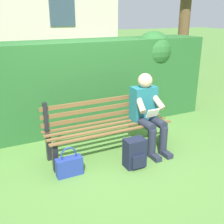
{
  "coord_description": "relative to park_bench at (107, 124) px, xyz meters",
  "views": [
    {
      "loc": [
        1.61,
        3.36,
        1.99
      ],
      "look_at": [
        0.0,
        0.1,
        0.68
      ],
      "focal_mm": 43.89,
      "sensor_mm": 36.0,
      "label": 1
    }
  ],
  "objects": [
    {
      "name": "ground",
      "position": [
        0.0,
        0.08,
        -0.44
      ],
      "size": [
        60.0,
        60.0,
        0.0
      ],
      "primitive_type": "plane",
      "color": "#517F38"
    },
    {
      "name": "handbag",
      "position": [
        0.74,
        0.42,
        -0.3
      ],
      "size": [
        0.34,
        0.13,
        0.4
      ],
      "color": "navy",
      "rests_on": "ground"
    },
    {
      "name": "person_seated",
      "position": [
        -0.6,
        0.18,
        0.17
      ],
      "size": [
        0.44,
        0.73,
        1.16
      ],
      "color": "#1E6672",
      "rests_on": "ground"
    },
    {
      "name": "hedge_backdrop",
      "position": [
        -0.07,
        -1.16,
        0.39
      ],
      "size": [
        4.86,
        0.87,
        1.68
      ],
      "color": "#265B28",
      "rests_on": "ground"
    },
    {
      "name": "park_bench",
      "position": [
        0.0,
        0.0,
        0.0
      ],
      "size": [
        1.9,
        0.5,
        0.85
      ],
      "color": "black",
      "rests_on": "ground"
    },
    {
      "name": "backpack",
      "position": [
        -0.14,
        0.6,
        -0.24
      ],
      "size": [
        0.28,
        0.26,
        0.41
      ],
      "color": "#191E33",
      "rests_on": "ground"
    }
  ]
}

